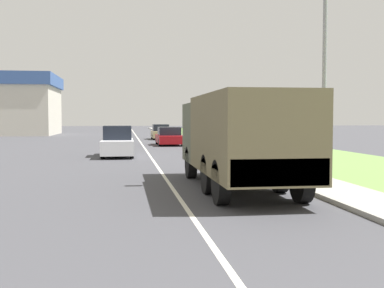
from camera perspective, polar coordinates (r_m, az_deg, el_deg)
ground_plane at (r=40.32m, az=-6.04°, el=0.09°), size 180.00×180.00×0.00m
lane_centre_stripe at (r=40.32m, az=-6.04°, el=0.09°), size 0.12×120.00×0.00m
sidewalk_right at (r=40.73m, az=0.30°, el=0.22°), size 1.80×120.00×0.12m
grass_strip_right at (r=41.60m, az=6.31°, el=0.19°), size 7.00×120.00×0.02m
military_truck at (r=14.19m, az=5.52°, el=1.00°), size 2.34×7.90×2.75m
car_nearest_ahead at (r=26.64m, az=-8.82°, el=0.15°), size 1.70×4.54×1.68m
car_second_ahead at (r=37.50m, az=-2.71°, el=0.86°), size 1.91×4.76×1.40m
car_third_ahead at (r=47.89m, az=-3.74°, el=1.37°), size 1.74×4.38×1.48m
lamp_post at (r=15.71m, az=14.84°, el=12.79°), size 1.69×0.24×7.93m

